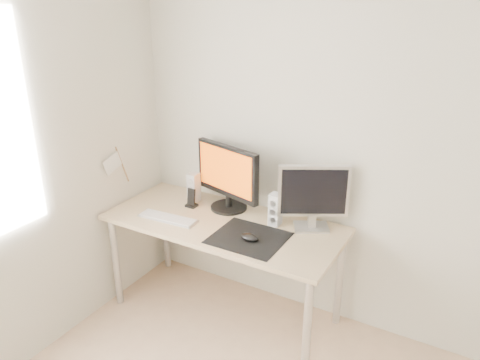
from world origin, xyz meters
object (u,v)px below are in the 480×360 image
at_px(keyboard, 168,218).
at_px(mouse, 249,237).
at_px(speaker_right, 275,210).
at_px(main_monitor, 228,175).
at_px(desk, 224,232).
at_px(speaker_left, 194,188).
at_px(second_monitor, 313,194).
at_px(phone_dock, 191,201).

bearing_deg(keyboard, mouse, 1.07).
bearing_deg(speaker_right, main_monitor, 171.91).
bearing_deg(desk, speaker_right, 22.87).
distance_m(desk, speaker_left, 0.44).
height_order(desk, speaker_left, speaker_left).
height_order(second_monitor, speaker_left, second_monitor).
bearing_deg(mouse, speaker_right, 81.52).
height_order(desk, speaker_right, speaker_right).
bearing_deg(second_monitor, keyboard, -158.23).
height_order(mouse, speaker_left, speaker_left).
bearing_deg(phone_dock, mouse, -21.29).
relative_size(main_monitor, second_monitor, 1.25).
bearing_deg(main_monitor, keyboard, -127.97).
relative_size(mouse, speaker_right, 0.55).
distance_m(main_monitor, speaker_left, 0.31).
height_order(main_monitor, speaker_left, main_monitor).
relative_size(second_monitor, speaker_left, 1.99).
bearing_deg(mouse, main_monitor, 136.90).
height_order(mouse, phone_dock, phone_dock).
bearing_deg(speaker_right, keyboard, -156.60).
relative_size(desk, speaker_right, 7.30).
xyz_separation_m(main_monitor, speaker_left, (-0.28, -0.02, -0.14)).
xyz_separation_m(main_monitor, keyboard, (-0.27, -0.34, -0.25)).
distance_m(main_monitor, keyboard, 0.50).
height_order(mouse, speaker_right, speaker_right).
bearing_deg(phone_dock, speaker_left, 112.59).
bearing_deg(second_monitor, main_monitor, -178.82).
xyz_separation_m(desk, keyboard, (-0.35, -0.15, 0.09)).
bearing_deg(mouse, speaker_left, 153.51).
bearing_deg(speaker_right, mouse, -98.48).
distance_m(mouse, keyboard, 0.62).
distance_m(speaker_left, phone_dock, 0.11).
bearing_deg(keyboard, speaker_right, 23.40).
distance_m(mouse, phone_dock, 0.64).
xyz_separation_m(second_monitor, speaker_left, (-0.90, -0.03, -0.13)).
distance_m(second_monitor, phone_dock, 0.90).
bearing_deg(mouse, desk, 152.78).
bearing_deg(desk, mouse, -27.22).
bearing_deg(mouse, phone_dock, 158.71).
xyz_separation_m(desk, speaker_right, (0.32, 0.13, 0.19)).
height_order(desk, second_monitor, second_monitor).
relative_size(speaker_right, keyboard, 0.51).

